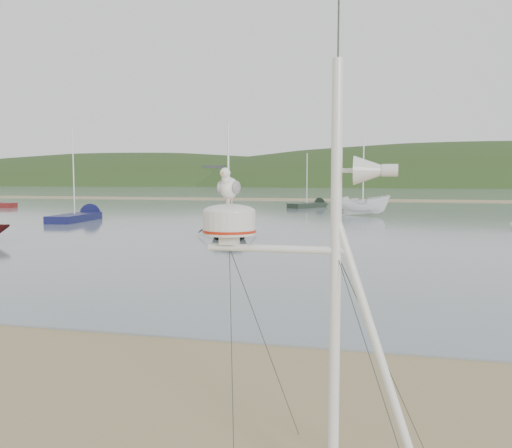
% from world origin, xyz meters
% --- Properties ---
extents(ground, '(560.00, 560.00, 0.00)m').
position_xyz_m(ground, '(0.00, 0.00, 0.00)').
color(ground, '#8A7650').
rests_on(ground, ground).
extents(water, '(560.00, 256.00, 0.04)m').
position_xyz_m(water, '(0.00, 132.00, 0.02)').
color(water, slate).
rests_on(water, ground).
extents(sandbar, '(560.00, 7.00, 0.07)m').
position_xyz_m(sandbar, '(0.00, 70.00, 0.07)').
color(sandbar, '#8A7650').
rests_on(sandbar, water).
extents(hill_ridge, '(620.00, 180.00, 80.00)m').
position_xyz_m(hill_ridge, '(18.52, 235.00, -19.70)').
color(hill_ridge, '#1E3314').
rests_on(hill_ridge, ground).
extents(far_cottages, '(294.40, 6.30, 8.00)m').
position_xyz_m(far_cottages, '(3.00, 196.00, 4.00)').
color(far_cottages, beige).
rests_on(far_cottages, ground).
extents(mast_rig, '(2.24, 2.39, 5.05)m').
position_xyz_m(mast_rig, '(2.83, -0.49, 1.22)').
color(mast_rig, silver).
rests_on(mast_rig, ground).
extents(boat_dark, '(3.26, 1.88, 4.39)m').
position_xyz_m(boat_dark, '(-4.49, 20.79, 2.24)').
color(boat_dark, black).
rests_on(boat_dark, water).
extents(boat_white, '(1.69, 1.65, 4.32)m').
position_xyz_m(boat_white, '(1.39, 39.26, 2.20)').
color(boat_white, white).
rests_on(boat_white, water).
extents(sailboat_blue_near, '(2.51, 7.31, 7.11)m').
position_xyz_m(sailboat_blue_near, '(-18.35, 30.42, 0.30)').
color(sailboat_blue_near, '#12143F').
rests_on(sailboat_blue_near, ground).
extents(sailboat_dark_mid, '(4.33, 5.99, 6.07)m').
position_xyz_m(sailboat_dark_mid, '(-3.99, 51.05, 0.30)').
color(sailboat_dark_mid, black).
rests_on(sailboat_dark_mid, ground).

